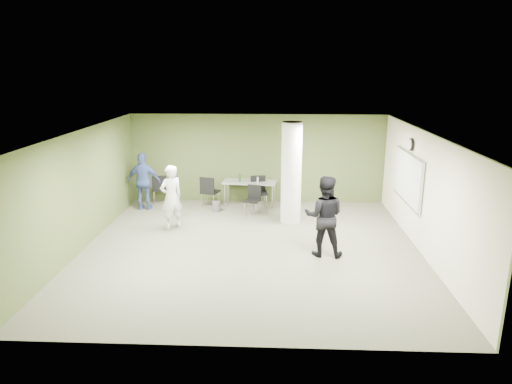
{
  "coord_description": "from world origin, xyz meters",
  "views": [
    {
      "loc": [
        0.57,
        -10.2,
        4.22
      ],
      "look_at": [
        0.08,
        1.0,
        1.13
      ],
      "focal_mm": 32.0,
      "sensor_mm": 36.0,
      "label": 1
    }
  ],
  "objects_px": {
    "folding_table": "(250,183)",
    "man_blue": "(144,182)",
    "chair_back_left": "(160,187)",
    "man_black": "(324,216)",
    "woman_white": "(171,197)"
  },
  "relations": [
    {
      "from": "man_black",
      "to": "man_blue",
      "type": "xyz_separation_m",
      "value": [
        -5.08,
        3.27,
        -0.07
      ]
    },
    {
      "from": "folding_table",
      "to": "woman_white",
      "type": "xyz_separation_m",
      "value": [
        -1.97,
        -2.14,
        0.13
      ]
    },
    {
      "from": "folding_table",
      "to": "chair_back_left",
      "type": "bearing_deg",
      "value": -175.55
    },
    {
      "from": "chair_back_left",
      "to": "man_blue",
      "type": "bearing_deg",
      "value": 50.7
    },
    {
      "from": "woman_white",
      "to": "man_black",
      "type": "height_order",
      "value": "man_black"
    },
    {
      "from": "man_black",
      "to": "man_blue",
      "type": "distance_m",
      "value": 6.05
    },
    {
      "from": "folding_table",
      "to": "man_blue",
      "type": "height_order",
      "value": "man_blue"
    },
    {
      "from": "folding_table",
      "to": "man_black",
      "type": "bearing_deg",
      "value": -57.8
    },
    {
      "from": "woman_white",
      "to": "man_blue",
      "type": "xyz_separation_m",
      "value": [
        -1.19,
        1.59,
        0.01
      ]
    },
    {
      "from": "folding_table",
      "to": "man_blue",
      "type": "bearing_deg",
      "value": -164.6
    },
    {
      "from": "folding_table",
      "to": "man_black",
      "type": "distance_m",
      "value": 4.28
    },
    {
      "from": "man_black",
      "to": "man_blue",
      "type": "relative_size",
      "value": 1.08
    },
    {
      "from": "woman_white",
      "to": "man_black",
      "type": "bearing_deg",
      "value": 115.47
    },
    {
      "from": "chair_back_left",
      "to": "man_black",
      "type": "height_order",
      "value": "man_black"
    },
    {
      "from": "chair_back_left",
      "to": "folding_table",
      "type": "bearing_deg",
      "value": 167.4
    }
  ]
}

